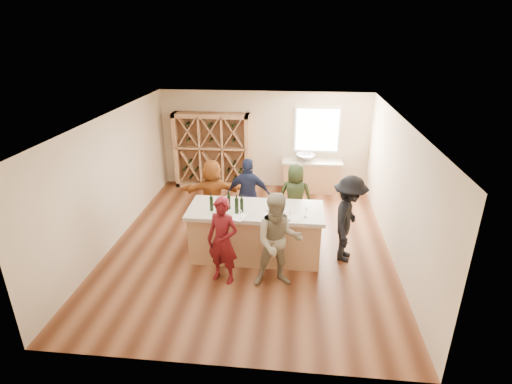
# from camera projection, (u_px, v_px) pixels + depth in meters

# --- Properties ---
(floor) EXTENTS (6.00, 7.00, 0.10)m
(floor) POSITION_uv_depth(u_px,v_px,m) (251.00, 245.00, 8.91)
(floor) COLOR brown
(floor) RESTS_ON ground
(ceiling) EXTENTS (6.00, 7.00, 0.10)m
(ceiling) POSITION_uv_depth(u_px,v_px,m) (250.00, 116.00, 7.79)
(ceiling) COLOR white
(ceiling) RESTS_ON ground
(wall_back) EXTENTS (6.00, 0.10, 2.80)m
(wall_back) POSITION_uv_depth(u_px,v_px,m) (264.00, 140.00, 11.61)
(wall_back) COLOR beige
(wall_back) RESTS_ON ground
(wall_front) EXTENTS (6.00, 0.10, 2.80)m
(wall_front) POSITION_uv_depth(u_px,v_px,m) (218.00, 287.00, 5.10)
(wall_front) COLOR beige
(wall_front) RESTS_ON ground
(wall_left) EXTENTS (0.10, 7.00, 2.80)m
(wall_left) POSITION_uv_depth(u_px,v_px,m) (111.00, 179.00, 8.64)
(wall_left) COLOR beige
(wall_left) RESTS_ON ground
(wall_right) EXTENTS (0.10, 7.00, 2.80)m
(wall_right) POSITION_uv_depth(u_px,v_px,m) (400.00, 190.00, 8.06)
(wall_right) COLOR beige
(wall_right) RESTS_ON ground
(window_frame) EXTENTS (1.30, 0.06, 1.30)m
(window_frame) POSITION_uv_depth(u_px,v_px,m) (317.00, 130.00, 11.26)
(window_frame) COLOR white
(window_frame) RESTS_ON wall_back
(window_pane) EXTENTS (1.18, 0.01, 1.18)m
(window_pane) POSITION_uv_depth(u_px,v_px,m) (317.00, 130.00, 11.22)
(window_pane) COLOR white
(window_pane) RESTS_ON wall_back
(wine_rack) EXTENTS (2.20, 0.45, 2.20)m
(wine_rack) POSITION_uv_depth(u_px,v_px,m) (212.00, 151.00, 11.61)
(wine_rack) COLOR tan
(wine_rack) RESTS_ON floor
(back_counter_base) EXTENTS (1.60, 0.58, 0.86)m
(back_counter_base) POSITION_uv_depth(u_px,v_px,m) (311.00, 177.00, 11.53)
(back_counter_base) COLOR tan
(back_counter_base) RESTS_ON floor
(back_counter_top) EXTENTS (1.70, 0.62, 0.06)m
(back_counter_top) POSITION_uv_depth(u_px,v_px,m) (312.00, 162.00, 11.35)
(back_counter_top) COLOR #C0B49D
(back_counter_top) RESTS_ON back_counter_base
(sink) EXTENTS (0.54, 0.54, 0.19)m
(sink) POSITION_uv_depth(u_px,v_px,m) (305.00, 157.00, 11.32)
(sink) COLOR silver
(sink) RESTS_ON back_counter_top
(faucet) EXTENTS (0.02, 0.02, 0.30)m
(faucet) POSITION_uv_depth(u_px,v_px,m) (305.00, 153.00, 11.47)
(faucet) COLOR silver
(faucet) RESTS_ON back_counter_top
(tasting_counter_base) EXTENTS (2.60, 1.00, 1.00)m
(tasting_counter_base) POSITION_uv_depth(u_px,v_px,m) (256.00, 234.00, 8.23)
(tasting_counter_base) COLOR tan
(tasting_counter_base) RESTS_ON floor
(tasting_counter_top) EXTENTS (2.72, 1.12, 0.08)m
(tasting_counter_top) POSITION_uv_depth(u_px,v_px,m) (256.00, 210.00, 8.02)
(tasting_counter_top) COLOR #C0B49D
(tasting_counter_top) RESTS_ON tasting_counter_base
(wine_bottle_a) EXTENTS (0.07, 0.07, 0.29)m
(wine_bottle_a) POSITION_uv_depth(u_px,v_px,m) (211.00, 204.00, 7.87)
(wine_bottle_a) COLOR black
(wine_bottle_a) RESTS_ON tasting_counter_top
(wine_bottle_c) EXTENTS (0.08, 0.08, 0.29)m
(wine_bottle_c) POSITION_uv_depth(u_px,v_px,m) (229.00, 202.00, 7.95)
(wine_bottle_c) COLOR black
(wine_bottle_c) RESTS_ON tasting_counter_top
(wine_bottle_d) EXTENTS (0.10, 0.10, 0.32)m
(wine_bottle_d) POSITION_uv_depth(u_px,v_px,m) (237.00, 206.00, 7.76)
(wine_bottle_d) COLOR black
(wine_bottle_d) RESTS_ON tasting_counter_top
(wine_bottle_e) EXTENTS (0.09, 0.09, 0.28)m
(wine_bottle_e) POSITION_uv_depth(u_px,v_px,m) (242.00, 205.00, 7.83)
(wine_bottle_e) COLOR black
(wine_bottle_e) RESTS_ON tasting_counter_top
(wine_glass_a) EXTENTS (0.08, 0.08, 0.17)m
(wine_glass_a) POSITION_uv_depth(u_px,v_px,m) (240.00, 215.00, 7.55)
(wine_glass_a) COLOR white
(wine_glass_a) RESTS_ON tasting_counter_top
(wine_glass_b) EXTENTS (0.08, 0.08, 0.17)m
(wine_glass_b) POSITION_uv_depth(u_px,v_px,m) (266.00, 215.00, 7.55)
(wine_glass_b) COLOR white
(wine_glass_b) RESTS_ON tasting_counter_top
(wine_glass_c) EXTENTS (0.08, 0.08, 0.17)m
(wine_glass_c) POSITION_uv_depth(u_px,v_px,m) (289.00, 217.00, 7.48)
(wine_glass_c) COLOR white
(wine_glass_c) RESTS_ON tasting_counter_top
(wine_glass_e) EXTENTS (0.09, 0.09, 0.19)m
(wine_glass_e) POSITION_uv_depth(u_px,v_px,m) (306.00, 212.00, 7.62)
(wine_glass_e) COLOR white
(wine_glass_e) RESTS_ON tasting_counter_top
(tasting_menu_a) EXTENTS (0.33, 0.39, 0.00)m
(tasting_menu_a) POSITION_uv_depth(u_px,v_px,m) (238.00, 217.00, 7.66)
(tasting_menu_a) COLOR white
(tasting_menu_a) RESTS_ON tasting_counter_top
(tasting_menu_b) EXTENTS (0.27, 0.35, 0.00)m
(tasting_menu_b) POSITION_uv_depth(u_px,v_px,m) (269.00, 217.00, 7.65)
(tasting_menu_b) COLOR white
(tasting_menu_b) RESTS_ON tasting_counter_top
(tasting_menu_c) EXTENTS (0.21, 0.28, 0.00)m
(tasting_menu_c) POSITION_uv_depth(u_px,v_px,m) (297.00, 218.00, 7.62)
(tasting_menu_c) COLOR white
(tasting_menu_c) RESTS_ON tasting_counter_top
(person_near_left) EXTENTS (0.73, 0.62, 1.69)m
(person_near_left) POSITION_uv_depth(u_px,v_px,m) (223.00, 241.00, 7.29)
(person_near_left) COLOR #590F14
(person_near_left) RESTS_ON floor
(person_near_right) EXTENTS (0.95, 0.63, 1.82)m
(person_near_right) POSITION_uv_depth(u_px,v_px,m) (278.00, 241.00, 7.14)
(person_near_right) COLOR gray
(person_near_right) RESTS_ON floor
(person_server) EXTENTS (0.83, 1.27, 1.81)m
(person_server) POSITION_uv_depth(u_px,v_px,m) (348.00, 219.00, 7.97)
(person_server) COLOR black
(person_server) RESTS_ON floor
(person_far_mid) EXTENTS (1.04, 0.57, 1.74)m
(person_far_mid) POSITION_uv_depth(u_px,v_px,m) (249.00, 195.00, 9.20)
(person_far_mid) COLOR #191E38
(person_far_mid) RESTS_ON floor
(person_far_right) EXTENTS (0.82, 0.57, 1.60)m
(person_far_right) POSITION_uv_depth(u_px,v_px,m) (295.00, 196.00, 9.28)
(person_far_right) COLOR #263319
(person_far_right) RESTS_ON floor
(person_far_left) EXTENTS (1.59, 0.78, 1.64)m
(person_far_left) POSITION_uv_depth(u_px,v_px,m) (213.00, 193.00, 9.41)
(person_far_left) COLOR #994C19
(person_far_left) RESTS_ON floor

